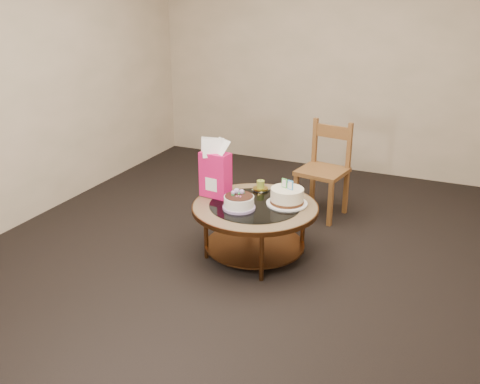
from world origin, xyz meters
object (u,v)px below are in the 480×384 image
at_px(decorated_cake, 239,203).
at_px(gift_bag, 215,169).
at_px(dining_chair, 324,169).
at_px(cream_cake, 287,197).
at_px(coffee_table, 255,214).

height_order(decorated_cake, gift_bag, gift_bag).
bearing_deg(gift_bag, dining_chair, 64.96).
bearing_deg(cream_cake, dining_chair, 108.36).
bearing_deg(dining_chair, gift_bag, -112.54).
height_order(coffee_table, gift_bag, gift_bag).
bearing_deg(gift_bag, cream_cake, 13.86).
relative_size(cream_cake, gift_bag, 0.68).
height_order(decorated_cake, cream_cake, cream_cake).
relative_size(decorated_cake, cream_cake, 0.78).
height_order(cream_cake, gift_bag, gift_bag).
xyz_separation_m(decorated_cake, gift_bag, (-0.29, 0.17, 0.19)).
distance_m(decorated_cake, cream_cake, 0.40).
xyz_separation_m(coffee_table, gift_bag, (-0.37, 0.04, 0.32)).
distance_m(coffee_table, gift_bag, 0.49).
relative_size(coffee_table, dining_chair, 1.13).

